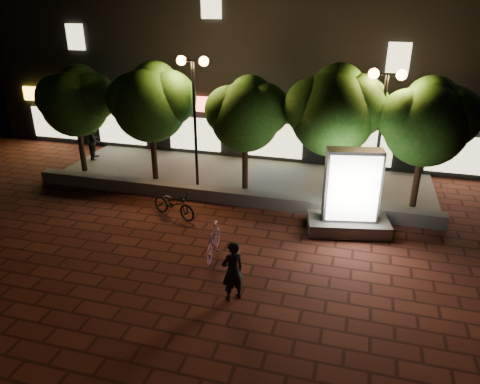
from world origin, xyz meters
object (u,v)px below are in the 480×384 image
(scooter_pink, at_px, (213,241))
(ad_kiosk, at_px, (351,199))
(street_lamp_left, at_px, (194,89))
(tree_mid, at_px, (247,112))
(tree_left, at_px, (151,100))
(tree_far_left, at_px, (76,99))
(pedestrian, at_px, (95,141))
(street_lamp_right, at_px, (384,103))
(rider, at_px, (233,271))
(scooter_parked, at_px, (174,204))
(tree_right, at_px, (335,108))
(tree_far_right, at_px, (428,120))

(scooter_pink, bearing_deg, ad_kiosk, 29.99)
(street_lamp_left, bearing_deg, tree_mid, 7.31)
(tree_left, bearing_deg, street_lamp_left, -7.70)
(tree_far_left, height_order, pedestrian, tree_far_left)
(tree_far_left, relative_size, pedestrian, 2.71)
(tree_mid, bearing_deg, tree_far_left, 180.00)
(street_lamp_right, height_order, pedestrian, street_lamp_right)
(tree_mid, relative_size, ad_kiosk, 1.56)
(rider, bearing_deg, scooter_pink, -102.09)
(scooter_parked, distance_m, pedestrian, 7.75)
(tree_right, bearing_deg, scooter_pink, -119.24)
(tree_far_right, xyz_separation_m, street_lamp_right, (-1.55, -0.26, 0.53))
(street_lamp_right, relative_size, ad_kiosk, 1.73)
(tree_far_right, height_order, ad_kiosk, tree_far_right)
(tree_right, height_order, street_lamp_left, street_lamp_left)
(tree_right, height_order, street_lamp_right, tree_right)
(tree_far_right, relative_size, scooter_parked, 2.51)
(tree_right, xyz_separation_m, rider, (-1.79, -7.15, -2.72))
(scooter_pink, height_order, pedestrian, pedestrian)
(tree_right, xyz_separation_m, ad_kiosk, (0.90, -2.56, -2.40))
(street_lamp_left, bearing_deg, pedestrian, 162.49)
(scooter_parked, bearing_deg, tree_left, 53.68)
(street_lamp_right, bearing_deg, tree_left, 178.32)
(street_lamp_left, xyz_separation_m, ad_kiosk, (6.25, -2.29, -2.86))
(street_lamp_right, height_order, rider, street_lamp_right)
(tree_left, height_order, scooter_pink, tree_left)
(tree_mid, bearing_deg, street_lamp_left, -172.69)
(street_lamp_right, bearing_deg, scooter_pink, -132.53)
(tree_right, distance_m, scooter_parked, 6.77)
(rider, relative_size, pedestrian, 0.99)
(tree_mid, height_order, tree_far_right, tree_far_right)
(tree_far_left, relative_size, tree_mid, 1.03)
(tree_mid, height_order, tree_right, tree_right)
(tree_left, distance_m, street_lamp_right, 8.96)
(scooter_parked, bearing_deg, street_lamp_right, -47.90)
(rider, bearing_deg, scooter_parked, -93.87)
(tree_mid, distance_m, street_lamp_left, 2.22)
(tree_left, height_order, tree_far_right, tree_left)
(scooter_pink, bearing_deg, scooter_parked, 130.63)
(scooter_parked, bearing_deg, street_lamp_left, 23.14)
(tree_mid, bearing_deg, scooter_pink, -86.15)
(street_lamp_right, relative_size, scooter_parked, 2.62)
(tree_mid, relative_size, pedestrian, 2.63)
(tree_left, distance_m, tree_mid, 4.00)
(scooter_pink, height_order, scooter_parked, scooter_pink)
(street_lamp_left, distance_m, rider, 8.38)
(tree_far_left, height_order, scooter_parked, tree_far_left)
(tree_left, height_order, rider, tree_left)
(tree_left, distance_m, street_lamp_left, 2.05)
(tree_mid, height_order, rider, tree_mid)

